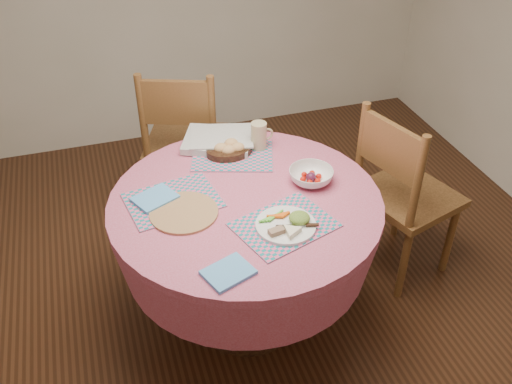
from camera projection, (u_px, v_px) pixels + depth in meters
The scene contains 15 objects.
ground at pixel (247, 313), 3.00m from camera, with size 4.00×4.00×0.00m, color #331C0F.
dining_table at pixel (246, 233), 2.67m from camera, with size 1.24×1.24×0.75m.
chair_right at pixel (402, 192), 2.98m from camera, with size 0.56×0.58×1.01m.
chair_back at pixel (185, 141), 3.40m from camera, with size 0.60×0.59×1.02m.
placemat_front at pixel (284, 225), 2.41m from camera, with size 0.40×0.30×0.01m, color #177983.
placemat_left at pixel (173, 200), 2.55m from camera, with size 0.40×0.30×0.01m, color #177983.
placemat_back at pixel (233, 155), 2.86m from camera, with size 0.40×0.30×0.01m, color #177983.
wicker_trivet at pixel (184, 213), 2.47m from camera, with size 0.30×0.30×0.01m, color #A36A46.
napkin_near at pixel (228, 272), 2.17m from camera, with size 0.18×0.14×0.01m, color #579EE0.
napkin_far at pixel (155, 198), 2.55m from camera, with size 0.18×0.14×0.01m, color #579EE0.
dinner_plate at pixel (288, 224), 2.38m from camera, with size 0.26×0.26×0.05m.
bread_bowl at pixel (229, 149), 2.84m from camera, with size 0.23×0.23×0.08m.
latte_mug at pixel (259, 135), 2.87m from camera, with size 0.12×0.08×0.14m.
fruit_bowl at pixel (311, 176), 2.65m from camera, with size 0.27×0.27×0.06m.
newspaper_stack at pixel (218, 140), 2.93m from camera, with size 0.42×0.38×0.04m.
Camera 1 is at (-0.58, -1.97, 2.28)m, focal length 40.00 mm.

